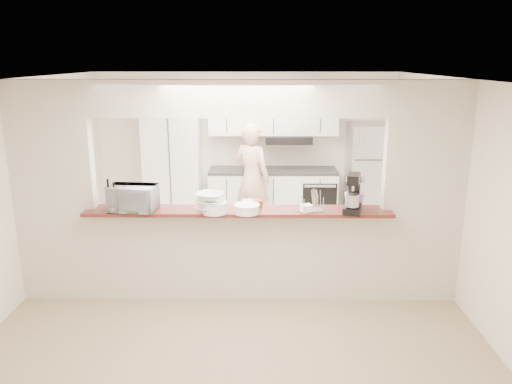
{
  "coord_description": "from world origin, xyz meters",
  "views": [
    {
      "loc": [
        0.25,
        -5.34,
        2.71
      ],
      "look_at": [
        0.19,
        0.3,
        1.2
      ],
      "focal_mm": 35.0,
      "sensor_mm": 36.0,
      "label": 1
    }
  ],
  "objects_px": {
    "stand_mixer": "(353,195)",
    "person": "(252,179)",
    "toaster_oven": "(133,198)",
    "refrigerator": "(370,176)"
  },
  "relations": [
    {
      "from": "refrigerator",
      "to": "toaster_oven",
      "type": "bearing_deg",
      "value": -139.33
    },
    {
      "from": "stand_mixer",
      "to": "person",
      "type": "relative_size",
      "value": 0.25
    },
    {
      "from": "refrigerator",
      "to": "stand_mixer",
      "type": "xyz_separation_m",
      "value": [
        -0.8,
        -2.79,
        0.43
      ]
    },
    {
      "from": "refrigerator",
      "to": "stand_mixer",
      "type": "height_order",
      "value": "refrigerator"
    },
    {
      "from": "toaster_oven",
      "to": "person",
      "type": "distance_m",
      "value": 2.73
    },
    {
      "from": "refrigerator",
      "to": "toaster_oven",
      "type": "height_order",
      "value": "refrigerator"
    },
    {
      "from": "toaster_oven",
      "to": "stand_mixer",
      "type": "relative_size",
      "value": 1.17
    },
    {
      "from": "toaster_oven",
      "to": "person",
      "type": "height_order",
      "value": "person"
    },
    {
      "from": "toaster_oven",
      "to": "stand_mixer",
      "type": "distance_m",
      "value": 2.4
    },
    {
      "from": "stand_mixer",
      "to": "person",
      "type": "distance_m",
      "value": 2.72
    }
  ]
}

